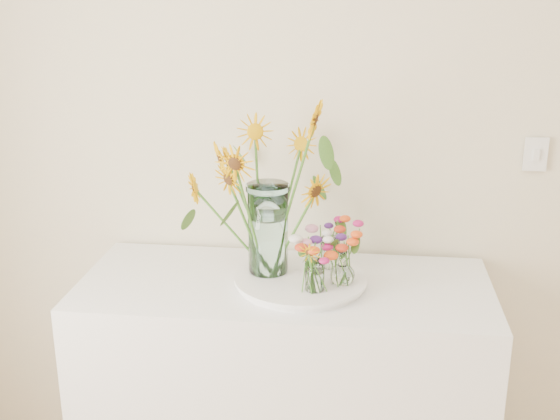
% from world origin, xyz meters
% --- Properties ---
extents(counter, '(1.40, 0.60, 0.90)m').
position_xyz_m(counter, '(-0.48, 1.93, 0.45)').
color(counter, white).
rests_on(counter, ground_plane).
extents(tray, '(0.42, 0.42, 0.02)m').
position_xyz_m(tray, '(-0.42, 1.92, 0.91)').
color(tray, white).
rests_on(tray, counter).
extents(mason_jar, '(0.14, 0.14, 0.32)m').
position_xyz_m(mason_jar, '(-0.54, 1.95, 1.08)').
color(mason_jar, '#C5F3FA').
rests_on(mason_jar, tray).
extents(sunflower_bouquet, '(0.94, 0.94, 0.61)m').
position_xyz_m(sunflower_bouquet, '(-0.54, 1.95, 1.23)').
color(sunflower_bouquet, '#DA9B04').
rests_on(sunflower_bouquet, tray).
extents(small_vase_a, '(0.06, 0.06, 0.11)m').
position_xyz_m(small_vase_a, '(-0.37, 1.82, 0.98)').
color(small_vase_a, white).
rests_on(small_vase_a, tray).
extents(wildflower_posy_a, '(0.20, 0.20, 0.20)m').
position_xyz_m(wildflower_posy_a, '(-0.37, 1.82, 1.02)').
color(wildflower_posy_a, '#E44A13').
rests_on(wildflower_posy_a, tray).
extents(small_vase_b, '(0.09, 0.09, 0.12)m').
position_xyz_m(small_vase_b, '(-0.28, 1.88, 0.98)').
color(small_vase_b, white).
rests_on(small_vase_b, tray).
extents(wildflower_posy_b, '(0.20, 0.20, 0.21)m').
position_xyz_m(wildflower_posy_b, '(-0.28, 1.88, 1.03)').
color(wildflower_posy_b, '#E44A13').
rests_on(wildflower_posy_b, tray).
extents(small_vase_c, '(0.07, 0.07, 0.11)m').
position_xyz_m(small_vase_c, '(-0.33, 2.02, 0.98)').
color(small_vase_c, white).
rests_on(small_vase_c, tray).
extents(wildflower_posy_c, '(0.19, 0.19, 0.20)m').
position_xyz_m(wildflower_posy_c, '(-0.33, 2.02, 1.03)').
color(wildflower_posy_c, '#E44A13').
rests_on(wildflower_posy_c, tray).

